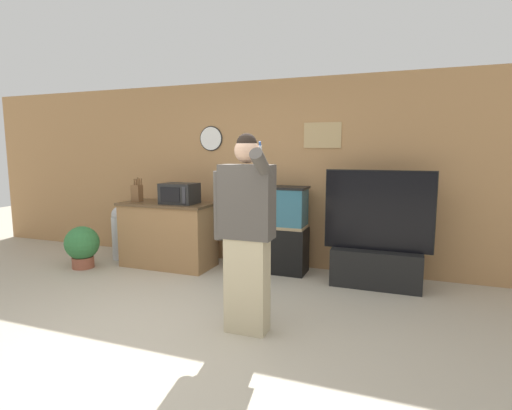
# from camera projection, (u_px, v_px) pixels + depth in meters

# --- Properties ---
(ground_plane) EXTENTS (18.00, 18.00, 0.00)m
(ground_plane) POSITION_uv_depth(u_px,v_px,m) (155.00, 341.00, 3.44)
(ground_plane) COLOR #B2A893
(wall_back_paneled) EXTENTS (10.00, 0.08, 2.60)m
(wall_back_paneled) POSITION_uv_depth(u_px,v_px,m) (260.00, 174.00, 5.72)
(wall_back_paneled) COLOR #A87A4C
(wall_back_paneled) RESTS_ON ground_plane
(counter_island) EXTENTS (1.32, 0.63, 0.91)m
(counter_island) POSITION_uv_depth(u_px,v_px,m) (168.00, 234.00, 5.64)
(counter_island) COLOR olive
(counter_island) RESTS_ON ground_plane
(microwave) EXTENTS (0.48, 0.35, 0.28)m
(microwave) POSITION_uv_depth(u_px,v_px,m) (179.00, 193.00, 5.45)
(microwave) COLOR black
(microwave) RESTS_ON counter_island
(knife_block) EXTENTS (0.13, 0.12, 0.34)m
(knife_block) POSITION_uv_depth(u_px,v_px,m) (137.00, 193.00, 5.69)
(knife_block) COLOR brown
(knife_block) RESTS_ON counter_island
(aquarium_on_stand) EXTENTS (1.03, 0.39, 1.16)m
(aquarium_on_stand) POSITION_uv_depth(u_px,v_px,m) (269.00, 229.00, 5.40)
(aquarium_on_stand) COLOR black
(aquarium_on_stand) RESTS_ON ground_plane
(tv_on_stand) EXTENTS (1.26, 0.40, 1.40)m
(tv_on_stand) POSITION_uv_depth(u_px,v_px,m) (376.00, 253.00, 4.78)
(tv_on_stand) COLOR black
(tv_on_stand) RESTS_ON ground_plane
(person_standing) EXTENTS (0.56, 0.42, 1.78)m
(person_standing) POSITION_uv_depth(u_px,v_px,m) (246.00, 231.00, 3.51)
(person_standing) COLOR #BCAD89
(person_standing) RESTS_ON ground_plane
(potted_plant) EXTENTS (0.47, 0.47, 0.59)m
(potted_plant) POSITION_uv_depth(u_px,v_px,m) (82.00, 245.00, 5.56)
(potted_plant) COLOR brown
(potted_plant) RESTS_ON ground_plane
(trash_bin) EXTENTS (0.28, 0.28, 0.80)m
(trash_bin) POSITION_uv_depth(u_px,v_px,m) (121.00, 232.00, 6.02)
(trash_bin) COLOR #B7B7BC
(trash_bin) RESTS_ON ground_plane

